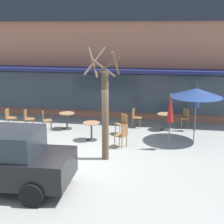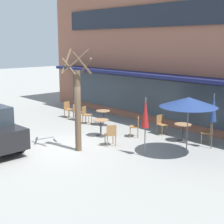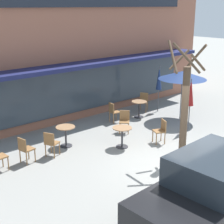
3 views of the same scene
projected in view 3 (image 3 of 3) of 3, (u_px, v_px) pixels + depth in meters
The scene contains 16 objects.
ground_plane at pixel (175, 168), 10.88m from camera, with size 80.00×80.00×0.00m, color gray.
building_facade at pixel (20, 30), 16.91m from camera, with size 17.72×9.10×7.51m.
cafe_table_near_wall at pixel (139, 106), 15.65m from camera, with size 0.70×0.70×0.76m.
cafe_table_streetside at pixel (66, 133), 12.42m from camera, with size 0.70×0.70×0.76m.
cafe_table_by_tree at pixel (122, 134), 12.34m from camera, with size 0.70×0.70×0.76m.
patio_umbrella_green_folded at pixel (159, 78), 16.20m from camera, with size 0.28×0.28×2.20m.
patio_umbrella_cream_folded at pixel (191, 93), 13.59m from camera, with size 0.28×0.28×2.20m.
patio_umbrella_corner_open at pixel (183, 75), 14.95m from camera, with size 2.10×2.10×2.20m.
cafe_chair_0 at pixel (113, 111), 14.97m from camera, with size 0.46×0.46×0.89m.
cafe_chair_1 at pixel (144, 101), 16.59m from camera, with size 0.55×0.55×0.89m.
cafe_chair_3 at pixel (124, 120), 13.82m from camera, with size 0.57×0.57×0.89m.
cafe_chair_4 at pixel (25, 148), 11.08m from camera, with size 0.46×0.46×0.89m.
cafe_chair_5 at pixel (51, 142), 11.56m from camera, with size 0.53×0.53×0.89m.
cafe_chair_6 at pixel (161, 129), 12.74m from camera, with size 0.53×0.53×0.89m.
parked_sedan at pixel (212, 191), 7.86m from camera, with size 4.27×2.15×1.76m.
street_tree at pixel (185, 105), 11.13m from camera, with size 1.21×1.36×3.89m.
Camera 3 is at (-7.99, -6.09, 4.96)m, focal length 55.00 mm.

